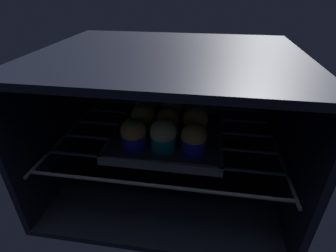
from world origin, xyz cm
name	(u,v)px	position (x,y,z in cm)	size (l,w,h in cm)	color
oven_cavity	(171,117)	(0.00, 26.25, 17.00)	(59.00, 47.00, 37.00)	black
oven_rack	(169,136)	(0.00, 22.00, 13.60)	(54.80, 42.00, 0.80)	#444756
baking_tray	(168,135)	(0.00, 20.60, 14.70)	(27.01, 27.01, 2.20)	#4C4C51
muffin_row0_col0	(134,134)	(-6.88, 13.61, 18.66)	(6.00, 6.00, 7.62)	#1928B7
muffin_row0_col1	(163,135)	(-0.11, 13.79, 18.79)	(6.10, 6.10, 7.58)	#0C8C84
muffin_row0_col2	(194,139)	(6.91, 13.61, 18.58)	(5.84, 5.84, 7.24)	#1928B7
muffin_row1_col0	(143,119)	(-6.40, 20.74, 18.92)	(5.96, 5.96, 8.07)	#0C8C84
muffin_row1_col1	(168,121)	(0.03, 20.74, 18.70)	(5.75, 5.75, 7.27)	silver
muffin_row1_col2	(195,122)	(6.74, 20.73, 18.99)	(6.24, 6.24, 8.04)	#1928B7
muffin_row2_col0	(147,108)	(-7.01, 27.26, 18.69)	(6.05, 6.05, 7.26)	#0C8C84
muffin_row2_col1	(171,109)	(-0.27, 27.55, 18.82)	(6.01, 6.01, 7.55)	#1928B7
muffin_row2_col2	(196,112)	(6.52, 27.42, 18.57)	(6.16, 6.16, 7.25)	#0C8C84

